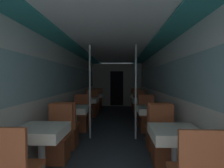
% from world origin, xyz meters
% --- Properties ---
extents(wall_left, '(0.05, 9.83, 2.12)m').
position_xyz_m(wall_left, '(-1.25, 3.52, 1.11)').
color(wall_left, silver).
rests_on(wall_left, ground_plane).
extents(wall_right, '(0.05, 9.83, 2.12)m').
position_xyz_m(wall_right, '(1.25, 3.52, 1.11)').
color(wall_right, silver).
rests_on(wall_right, ground_plane).
extents(ceiling_panel, '(2.50, 9.83, 0.07)m').
position_xyz_m(ceiling_panel, '(0.00, 3.52, 2.16)').
color(ceiling_panel, white).
rests_on(ceiling_panel, wall_left).
extents(bulkhead_far, '(2.45, 0.09, 2.12)m').
position_xyz_m(bulkhead_far, '(0.00, 7.27, 1.05)').
color(bulkhead_far, '#A8A8A3').
rests_on(bulkhead_far, ground_plane).
extents(dining_table_left_0, '(0.61, 0.61, 0.72)m').
position_xyz_m(dining_table_left_0, '(-0.87, 0.78, 0.62)').
color(dining_table_left_0, '#4C4C51').
rests_on(dining_table_left_0, ground_plane).
extents(chair_left_far_0, '(0.42, 0.42, 0.92)m').
position_xyz_m(chair_left_far_0, '(-0.87, 1.36, 0.29)').
color(chair_left_far_0, brown).
rests_on(chair_left_far_0, ground_plane).
extents(dining_table_left_1, '(0.61, 0.61, 0.72)m').
position_xyz_m(dining_table_left_1, '(-0.87, 2.48, 0.62)').
color(dining_table_left_1, '#4C4C51').
rests_on(dining_table_left_1, ground_plane).
extents(chair_left_near_1, '(0.42, 0.42, 0.92)m').
position_xyz_m(chair_left_near_1, '(-0.87, 1.90, 0.29)').
color(chair_left_near_1, brown).
rests_on(chair_left_near_1, ground_plane).
extents(chair_left_far_1, '(0.42, 0.42, 0.92)m').
position_xyz_m(chair_left_far_1, '(-0.87, 3.06, 0.29)').
color(chair_left_far_1, brown).
rests_on(chair_left_far_1, ground_plane).
extents(support_pole_left_1, '(0.04, 0.04, 2.12)m').
position_xyz_m(support_pole_left_1, '(-0.52, 2.48, 1.06)').
color(support_pole_left_1, silver).
rests_on(support_pole_left_1, ground_plane).
extents(dining_table_left_2, '(0.61, 0.61, 0.72)m').
position_xyz_m(dining_table_left_2, '(-0.87, 4.17, 0.62)').
color(dining_table_left_2, '#4C4C51').
rests_on(dining_table_left_2, ground_plane).
extents(chair_left_near_2, '(0.42, 0.42, 0.92)m').
position_xyz_m(chair_left_near_2, '(-0.87, 3.59, 0.29)').
color(chair_left_near_2, brown).
rests_on(chair_left_near_2, ground_plane).
extents(chair_left_far_2, '(0.42, 0.42, 0.92)m').
position_xyz_m(chair_left_far_2, '(-0.87, 4.75, 0.29)').
color(chair_left_far_2, brown).
rests_on(chair_left_far_2, ground_plane).
extents(dining_table_left_3, '(0.61, 0.61, 0.72)m').
position_xyz_m(dining_table_left_3, '(-0.87, 5.87, 0.62)').
color(dining_table_left_3, '#4C4C51').
rests_on(dining_table_left_3, ground_plane).
extents(chair_left_near_3, '(0.42, 0.42, 0.92)m').
position_xyz_m(chair_left_near_3, '(-0.87, 5.29, 0.29)').
color(chair_left_near_3, brown).
rests_on(chair_left_near_3, ground_plane).
extents(chair_left_far_3, '(0.42, 0.42, 0.92)m').
position_xyz_m(chair_left_far_3, '(-0.87, 6.45, 0.29)').
color(chair_left_far_3, brown).
rests_on(chair_left_far_3, ground_plane).
extents(dining_table_right_0, '(0.61, 0.61, 0.72)m').
position_xyz_m(dining_table_right_0, '(0.87, 0.78, 0.62)').
color(dining_table_right_0, '#4C4C51').
rests_on(dining_table_right_0, ground_plane).
extents(chair_right_far_0, '(0.42, 0.42, 0.92)m').
position_xyz_m(chair_right_far_0, '(0.87, 1.36, 0.29)').
color(chair_right_far_0, brown).
rests_on(chair_right_far_0, ground_plane).
extents(dining_table_right_1, '(0.61, 0.61, 0.72)m').
position_xyz_m(dining_table_right_1, '(0.87, 2.48, 0.62)').
color(dining_table_right_1, '#4C4C51').
rests_on(dining_table_right_1, ground_plane).
extents(chair_right_near_1, '(0.42, 0.42, 0.92)m').
position_xyz_m(chair_right_near_1, '(0.87, 1.90, 0.29)').
color(chair_right_near_1, brown).
rests_on(chair_right_near_1, ground_plane).
extents(chair_right_far_1, '(0.42, 0.42, 0.92)m').
position_xyz_m(chair_right_far_1, '(0.87, 3.06, 0.29)').
color(chair_right_far_1, brown).
rests_on(chair_right_far_1, ground_plane).
extents(support_pole_right_1, '(0.04, 0.04, 2.12)m').
position_xyz_m(support_pole_right_1, '(0.52, 2.48, 1.06)').
color(support_pole_right_1, silver).
rests_on(support_pole_right_1, ground_plane).
extents(dining_table_right_2, '(0.61, 0.61, 0.72)m').
position_xyz_m(dining_table_right_2, '(0.87, 4.17, 0.62)').
color(dining_table_right_2, '#4C4C51').
rests_on(dining_table_right_2, ground_plane).
extents(chair_right_near_2, '(0.42, 0.42, 0.92)m').
position_xyz_m(chair_right_near_2, '(0.87, 3.59, 0.29)').
color(chair_right_near_2, brown).
rests_on(chair_right_near_2, ground_plane).
extents(chair_right_far_2, '(0.42, 0.42, 0.92)m').
position_xyz_m(chair_right_far_2, '(0.87, 4.75, 0.29)').
color(chair_right_far_2, brown).
rests_on(chair_right_far_2, ground_plane).
extents(dining_table_right_3, '(0.61, 0.61, 0.72)m').
position_xyz_m(dining_table_right_3, '(0.87, 5.87, 0.62)').
color(dining_table_right_3, '#4C4C51').
rests_on(dining_table_right_3, ground_plane).
extents(chair_right_near_3, '(0.42, 0.42, 0.92)m').
position_xyz_m(chair_right_near_3, '(0.87, 5.29, 0.29)').
color(chair_right_near_3, brown).
rests_on(chair_right_near_3, ground_plane).
extents(chair_right_far_3, '(0.42, 0.42, 0.92)m').
position_xyz_m(chair_right_far_3, '(0.87, 6.45, 0.29)').
color(chair_right_far_3, brown).
rests_on(chair_right_far_3, ground_plane).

